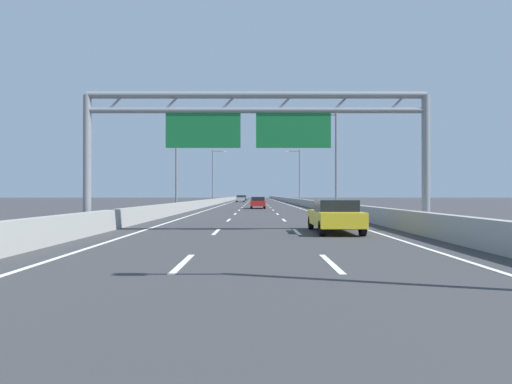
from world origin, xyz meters
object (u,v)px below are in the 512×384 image
at_px(streetlamp_left_mid, 178,156).
at_px(silver_car, 239,199).
at_px(red_car, 257,202).
at_px(blue_car, 242,198).
at_px(streetlamp_right_far, 297,173).
at_px(sign_gantry, 254,126).
at_px(streetlamp_right_mid, 333,156).
at_px(orange_car, 243,198).
at_px(yellow_car, 334,216).
at_px(streetlamp_left_far, 213,173).

bearing_deg(streetlamp_left_mid, silver_car, 85.88).
relative_size(red_car, blue_car, 0.99).
height_order(streetlamp_right_far, silver_car, streetlamp_right_far).
distance_m(sign_gantry, streetlamp_left_mid, 23.59).
relative_size(streetlamp_right_mid, silver_car, 2.08).
xyz_separation_m(silver_car, orange_car, (-0.25, 34.18, -0.05)).
bearing_deg(blue_car, yellow_car, -85.94).
distance_m(streetlamp_left_mid, streetlamp_left_far, 35.69).
relative_size(silver_car, orange_car, 1.00).
distance_m(sign_gantry, streetlamp_left_far, 58.56).
xyz_separation_m(streetlamp_left_mid, streetlamp_right_far, (14.93, 35.69, 0.00)).
xyz_separation_m(sign_gantry, red_car, (0.29, 32.32, -4.07)).
xyz_separation_m(sign_gantry, yellow_car, (3.54, -0.60, -4.05)).
bearing_deg(streetlamp_left_far, streetlamp_right_far, 0.00).
distance_m(sign_gantry, orange_car, 111.86).
relative_size(yellow_car, blue_car, 1.03).
height_order(streetlamp_right_mid, blue_car, streetlamp_right_mid).
bearing_deg(streetlamp_right_far, yellow_car, -93.91).
xyz_separation_m(streetlamp_right_far, blue_car, (-11.18, 42.24, -4.64)).
bearing_deg(red_car, sign_gantry, -90.52).
height_order(sign_gantry, streetlamp_left_mid, streetlamp_left_mid).
distance_m(streetlamp_right_mid, orange_car, 90.15).
xyz_separation_m(red_car, orange_car, (-3.95, 79.41, -0.01)).
distance_m(blue_car, silver_car, 22.78).
height_order(streetlamp_right_far, orange_car, streetlamp_right_far).
bearing_deg(silver_car, streetlamp_right_mid, -78.76).
height_order(streetlamp_right_far, blue_car, streetlamp_right_far).
height_order(streetlamp_left_mid, streetlamp_right_far, same).
relative_size(yellow_car, silver_car, 1.01).
xyz_separation_m(blue_car, orange_car, (-0.03, 11.40, -0.04)).
xyz_separation_m(yellow_car, silver_car, (-6.95, 78.15, 0.02)).
bearing_deg(blue_car, sign_gantry, -87.93).
bearing_deg(orange_car, streetlamp_right_mid, -82.85).
distance_m(streetlamp_right_mid, streetlamp_left_far, 38.68).
relative_size(streetlamp_left_mid, orange_car, 2.09).
xyz_separation_m(streetlamp_left_far, streetlamp_right_far, (14.93, 0.00, 0.00)).
height_order(sign_gantry, orange_car, sign_gantry).
xyz_separation_m(streetlamp_left_mid, streetlamp_right_mid, (14.93, 0.00, 0.00)).
height_order(yellow_car, blue_car, blue_car).
xyz_separation_m(streetlamp_left_mid, silver_car, (3.97, 55.15, -4.63)).
bearing_deg(orange_car, streetlamp_right_far, -78.20).
bearing_deg(orange_car, yellow_car, -86.34).
relative_size(streetlamp_left_mid, streetlamp_left_far, 1.00).
relative_size(streetlamp_right_far, red_car, 2.15).
relative_size(blue_car, silver_car, 0.98).
xyz_separation_m(streetlamp_left_mid, orange_car, (3.72, 89.33, -4.68)).
bearing_deg(sign_gantry, streetlamp_left_far, 97.24).
height_order(red_car, orange_car, red_car).
xyz_separation_m(streetlamp_right_far, silver_car, (-10.96, 19.46, -4.63)).
height_order(streetlamp_left_mid, streetlamp_left_far, same).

